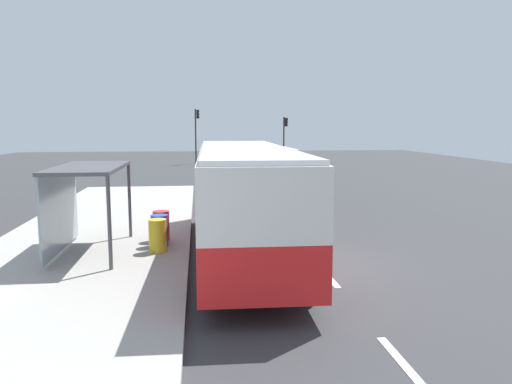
{
  "coord_description": "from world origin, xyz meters",
  "views": [
    {
      "loc": [
        -3.0,
        -13.22,
        3.85
      ],
      "look_at": [
        -1.0,
        4.03,
        1.5
      ],
      "focal_mm": 35.1,
      "sensor_mm": 36.0,
      "label": 1
    }
  ],
  "objects_px": {
    "traffic_light_near_side": "(285,133)",
    "traffic_light_far_side": "(197,128)",
    "sedan_near": "(259,160)",
    "recycling_bin_red": "(161,226)",
    "bus_shelter": "(78,187)",
    "white_van": "(277,163)",
    "bus": "(243,194)",
    "recycling_bin_blue": "(160,230)",
    "recycling_bin_yellow": "(158,235)"
  },
  "relations": [
    {
      "from": "traffic_light_near_side",
      "to": "traffic_light_far_side",
      "type": "bearing_deg",
      "value": 174.69
    },
    {
      "from": "bus",
      "to": "traffic_light_far_side",
      "type": "distance_m",
      "value": 35.3
    },
    {
      "from": "sedan_near",
      "to": "traffic_light_near_side",
      "type": "distance_m",
      "value": 6.72
    },
    {
      "from": "white_van",
      "to": "recycling_bin_yellow",
      "type": "height_order",
      "value": "white_van"
    },
    {
      "from": "bus",
      "to": "bus_shelter",
      "type": "xyz_separation_m",
      "value": [
        -4.7,
        0.34,
        0.25
      ]
    },
    {
      "from": "sedan_near",
      "to": "bus",
      "type": "bearing_deg",
      "value": -97.88
    },
    {
      "from": "traffic_light_far_side",
      "to": "recycling_bin_red",
      "type": "bearing_deg",
      "value": -91.86
    },
    {
      "from": "sedan_near",
      "to": "recycling_bin_yellow",
      "type": "relative_size",
      "value": 4.67
    },
    {
      "from": "traffic_light_far_side",
      "to": "bus",
      "type": "bearing_deg",
      "value": -87.74
    },
    {
      "from": "traffic_light_far_side",
      "to": "bus_shelter",
      "type": "bearing_deg",
      "value": -95.42
    },
    {
      "from": "recycling_bin_yellow",
      "to": "traffic_light_far_side",
      "type": "relative_size",
      "value": 0.18
    },
    {
      "from": "sedan_near",
      "to": "bus_shelter",
      "type": "bearing_deg",
      "value": -106.92
    },
    {
      "from": "sedan_near",
      "to": "traffic_light_near_side",
      "type": "relative_size",
      "value": 0.97
    },
    {
      "from": "recycling_bin_red",
      "to": "traffic_light_near_side",
      "type": "height_order",
      "value": "traffic_light_near_side"
    },
    {
      "from": "recycling_bin_red",
      "to": "traffic_light_far_side",
      "type": "height_order",
      "value": "traffic_light_far_side"
    },
    {
      "from": "recycling_bin_blue",
      "to": "recycling_bin_yellow",
      "type": "bearing_deg",
      "value": -90.0
    },
    {
      "from": "bus",
      "to": "sedan_near",
      "type": "bearing_deg",
      "value": 82.12
    },
    {
      "from": "recycling_bin_yellow",
      "to": "bus_shelter",
      "type": "xyz_separation_m",
      "value": [
        -2.21,
        0.19,
        1.44
      ]
    },
    {
      "from": "recycling_bin_yellow",
      "to": "recycling_bin_red",
      "type": "xyz_separation_m",
      "value": [
        0.0,
        1.4,
        0.0
      ]
    },
    {
      "from": "bus",
      "to": "bus_shelter",
      "type": "relative_size",
      "value": 2.76
    },
    {
      "from": "bus",
      "to": "recycling_bin_yellow",
      "type": "height_order",
      "value": "bus"
    },
    {
      "from": "recycling_bin_yellow",
      "to": "recycling_bin_red",
      "type": "height_order",
      "value": "same"
    },
    {
      "from": "white_van",
      "to": "recycling_bin_blue",
      "type": "xyz_separation_m",
      "value": [
        -6.4,
        -17.45,
        -0.69
      ]
    },
    {
      "from": "traffic_light_far_side",
      "to": "white_van",
      "type": "bearing_deg",
      "value": -72.6
    },
    {
      "from": "traffic_light_near_side",
      "to": "recycling_bin_blue",
      "type": "bearing_deg",
      "value": -106.12
    },
    {
      "from": "sedan_near",
      "to": "recycling_bin_red",
      "type": "relative_size",
      "value": 4.67
    },
    {
      "from": "sedan_near",
      "to": "traffic_light_far_side",
      "type": "distance_m",
      "value": 8.71
    },
    {
      "from": "bus",
      "to": "recycling_bin_red",
      "type": "height_order",
      "value": "bus"
    },
    {
      "from": "bus",
      "to": "white_van",
      "type": "relative_size",
      "value": 2.12
    },
    {
      "from": "traffic_light_near_side",
      "to": "bus_shelter",
      "type": "bearing_deg",
      "value": -109.27
    },
    {
      "from": "sedan_near",
      "to": "traffic_light_far_side",
      "type": "relative_size",
      "value": 0.83
    },
    {
      "from": "recycling_bin_blue",
      "to": "traffic_light_far_side",
      "type": "xyz_separation_m",
      "value": [
        1.1,
        34.38,
        2.88
      ]
    },
    {
      "from": "white_van",
      "to": "bus_shelter",
      "type": "xyz_separation_m",
      "value": [
        -8.61,
        -17.96,
        0.75
      ]
    },
    {
      "from": "white_van",
      "to": "recycling_bin_blue",
      "type": "bearing_deg",
      "value": -110.14
    },
    {
      "from": "recycling_bin_red",
      "to": "bus",
      "type": "bearing_deg",
      "value": -32.05
    },
    {
      "from": "recycling_bin_yellow",
      "to": "recycling_bin_blue",
      "type": "bearing_deg",
      "value": 90.0
    },
    {
      "from": "sedan_near",
      "to": "recycling_bin_red",
      "type": "height_order",
      "value": "sedan_near"
    },
    {
      "from": "white_van",
      "to": "recycling_bin_yellow",
      "type": "bearing_deg",
      "value": -109.42
    },
    {
      "from": "bus",
      "to": "traffic_light_far_side",
      "type": "bearing_deg",
      "value": 92.26
    },
    {
      "from": "white_van",
      "to": "traffic_light_far_side",
      "type": "bearing_deg",
      "value": 107.4
    },
    {
      "from": "sedan_near",
      "to": "bus_shelter",
      "type": "xyz_separation_m",
      "value": [
        -8.71,
        -28.64,
        1.31
      ]
    },
    {
      "from": "recycling_bin_red",
      "to": "bus_shelter",
      "type": "bearing_deg",
      "value": -151.25
    },
    {
      "from": "bus_shelter",
      "to": "traffic_light_far_side",
      "type": "bearing_deg",
      "value": 84.58
    },
    {
      "from": "recycling_bin_yellow",
      "to": "traffic_light_near_side",
      "type": "relative_size",
      "value": 0.21
    },
    {
      "from": "sedan_near",
      "to": "recycling_bin_yellow",
      "type": "distance_m",
      "value": 29.55
    },
    {
      "from": "recycling_bin_red",
      "to": "traffic_light_far_side",
      "type": "bearing_deg",
      "value": 88.14
    },
    {
      "from": "recycling_bin_yellow",
      "to": "bus_shelter",
      "type": "relative_size",
      "value": 0.24
    },
    {
      "from": "white_van",
      "to": "recycling_bin_red",
      "type": "bearing_deg",
      "value": -110.91
    },
    {
      "from": "recycling_bin_blue",
      "to": "traffic_light_near_side",
      "type": "distance_m",
      "value": 35.04
    },
    {
      "from": "white_van",
      "to": "sedan_near",
      "type": "xyz_separation_m",
      "value": [
        0.1,
        10.68,
        -0.55
      ]
    }
  ]
}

